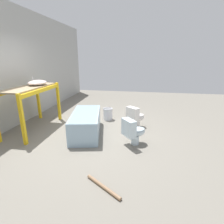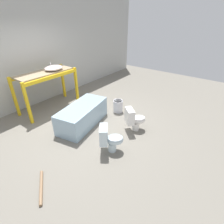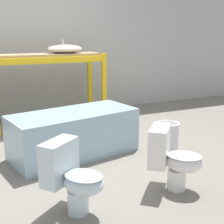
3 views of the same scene
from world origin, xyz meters
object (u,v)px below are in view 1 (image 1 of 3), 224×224
(bathtub_main, at_px, (86,122))
(toilet_near, at_px, (133,131))
(sink_basin, at_px, (37,83))
(toilet_far, at_px, (136,117))
(bucket_white, at_px, (108,114))

(bathtub_main, distance_m, toilet_near, 1.26)
(sink_basin, xyz_separation_m, toilet_far, (0.26, -2.60, -0.88))
(sink_basin, relative_size, toilet_near, 0.90)
(sink_basin, distance_m, bathtub_main, 1.69)
(sink_basin, distance_m, toilet_far, 2.76)
(bathtub_main, bearing_deg, sink_basin, 65.40)
(toilet_far, height_order, bucket_white, toilet_far)
(sink_basin, bearing_deg, toilet_near, -105.31)
(sink_basin, xyz_separation_m, bathtub_main, (-0.32, -1.40, -0.90))
(sink_basin, distance_m, toilet_near, 2.83)
(bucket_white, bearing_deg, bathtub_main, 163.36)
(sink_basin, height_order, bucket_white, sink_basin)
(toilet_near, bearing_deg, sink_basin, 36.75)
(sink_basin, xyz_separation_m, toilet_near, (-0.71, -2.59, -0.88))
(toilet_near, distance_m, bucket_white, 1.74)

